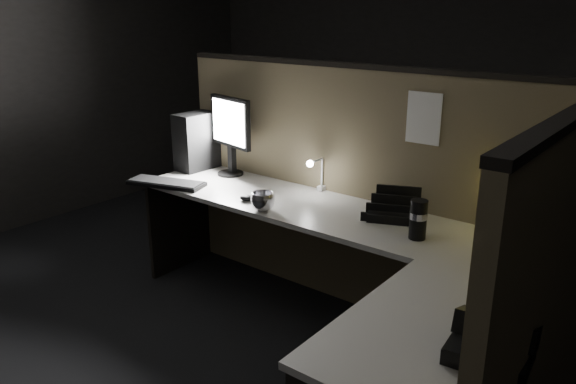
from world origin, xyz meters
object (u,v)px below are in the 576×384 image
Objects in this scene: keyboard at (166,183)px; lava_lamp at (508,200)px; monitor at (230,128)px; desk_phone at (491,342)px; pc_tower at (201,140)px.

keyboard is 2.08m from lava_lamp.
monitor is 1.87× the size of desk_phone.
lava_lamp is at bearing 4.38° from pc_tower.
lava_lamp is at bearing 100.20° from desk_phone.
pc_tower is 1.40× the size of desk_phone.
monitor is 1.22× the size of lava_lamp.
keyboard is (-0.16, -0.45, -0.31)m from monitor.
monitor is 1.86m from lava_lamp.
pc_tower is at bearing 151.52° from desk_phone.
pc_tower is 0.50m from keyboard.
lava_lamp reaches higher than pc_tower.
lava_lamp reaches higher than keyboard.
monitor is 0.57m from keyboard.
pc_tower is 0.31m from monitor.
pc_tower is 2.14m from lava_lamp.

